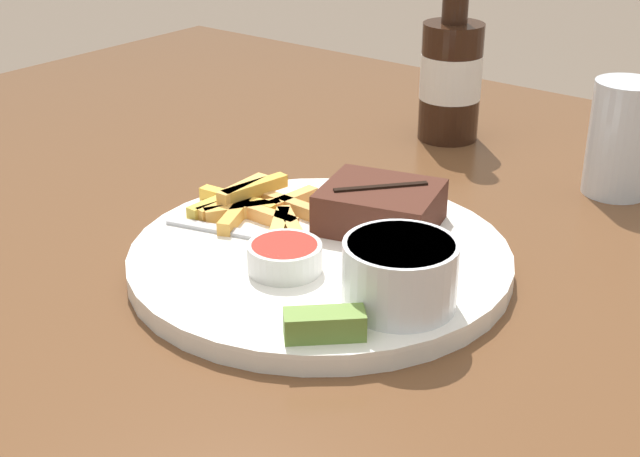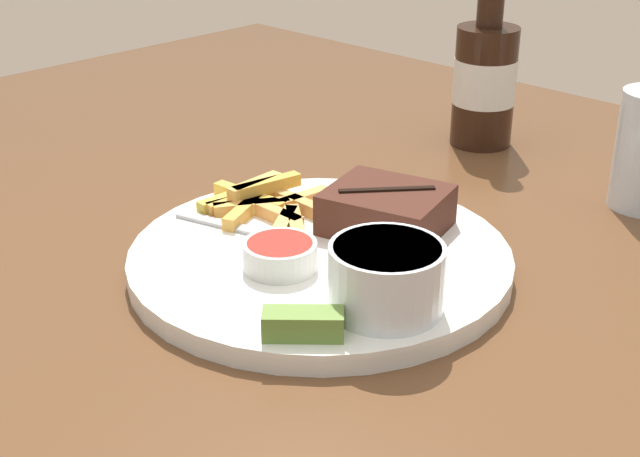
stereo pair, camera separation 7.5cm
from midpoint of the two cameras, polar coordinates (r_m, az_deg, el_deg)
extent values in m
cube|color=brown|center=(0.77, -2.77, -3.96)|extent=(1.52, 1.23, 0.04)
cylinder|color=brown|center=(1.74, -8.24, -0.76)|extent=(0.06, 0.06, 0.71)
cylinder|color=white|center=(0.76, -2.81, -2.18)|extent=(0.33, 0.33, 0.01)
cylinder|color=white|center=(0.76, -2.83, -1.58)|extent=(0.33, 0.33, 0.00)
cube|color=#472319|center=(0.79, 1.19, 1.32)|extent=(0.12, 0.11, 0.04)
cube|color=black|center=(0.78, 1.20, 2.64)|extent=(0.06, 0.07, 0.00)
cube|color=#E7A74D|center=(0.82, -7.59, 1.07)|extent=(0.05, 0.07, 0.01)
cube|color=#F2BA43|center=(0.84, -7.81, 1.69)|extent=(0.08, 0.02, 0.01)
cube|color=#EDB056|center=(0.84, -7.51, 2.44)|extent=(0.01, 0.06, 0.01)
cube|color=#DEBC5A|center=(0.78, -5.41, -0.10)|extent=(0.05, 0.07, 0.01)
cube|color=tan|center=(0.83, -4.84, 1.52)|extent=(0.07, 0.02, 0.01)
cube|color=#E9A757|center=(0.78, -4.58, 0.04)|extent=(0.06, 0.05, 0.01)
cube|color=gold|center=(0.84, -6.75, 2.50)|extent=(0.02, 0.07, 0.01)
cube|color=gold|center=(0.82, -7.86, 1.01)|extent=(0.04, 0.08, 0.01)
cube|color=#F4AA54|center=(0.84, -4.26, 1.77)|extent=(0.02, 0.05, 0.01)
cube|color=gold|center=(0.84, -8.66, 1.70)|extent=(0.02, 0.09, 0.01)
cube|color=gold|center=(0.83, -8.23, 1.42)|extent=(0.03, 0.07, 0.01)
cube|color=#EEA051|center=(0.81, -6.42, 0.84)|extent=(0.08, 0.01, 0.01)
cylinder|color=white|center=(0.66, 1.92, -3.02)|extent=(0.09, 0.09, 0.05)
cylinder|color=beige|center=(0.65, 1.95, -1.50)|extent=(0.08, 0.08, 0.01)
cylinder|color=silver|center=(0.72, -5.48, -1.83)|extent=(0.06, 0.06, 0.02)
cylinder|color=#B22319|center=(0.72, -5.51, -1.23)|extent=(0.05, 0.05, 0.01)
cube|color=olive|center=(0.63, -3.12, -6.25)|extent=(0.06, 0.06, 0.02)
cube|color=#B7B7BC|center=(0.80, -9.21, -0.11)|extent=(0.10, 0.04, 0.00)
cube|color=#B7B7BC|center=(0.76, -5.00, -1.07)|extent=(0.03, 0.01, 0.00)
cube|color=#B7B7BC|center=(0.77, -4.85, -0.94)|extent=(0.03, 0.01, 0.00)
cube|color=#B7B7BC|center=(0.77, -4.70, -0.80)|extent=(0.03, 0.01, 0.00)
cylinder|color=black|center=(1.06, 6.34, 9.27)|extent=(0.07, 0.07, 0.14)
cylinder|color=silver|center=(1.06, 6.36, 9.63)|extent=(0.07, 0.07, 0.05)
cylinder|color=silver|center=(0.93, 16.58, 5.50)|extent=(0.07, 0.07, 0.12)
camera|label=1|loc=(0.04, -92.86, -1.34)|focal=50.00mm
camera|label=2|loc=(0.04, 87.14, 1.34)|focal=50.00mm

